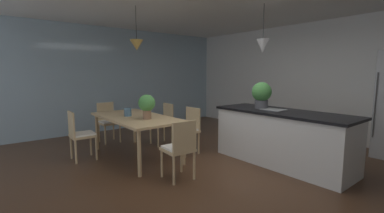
% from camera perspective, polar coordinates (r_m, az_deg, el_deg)
% --- Properties ---
extents(ground_plane, '(10.00, 8.40, 0.04)m').
position_cam_1_polar(ground_plane, '(4.27, 7.33, -13.98)').
color(ground_plane, '#4C301E').
extents(wall_back_kitchen, '(10.00, 0.12, 2.70)m').
position_cam_1_polar(wall_back_kitchen, '(6.73, 27.22, 5.01)').
color(wall_back_kitchen, white).
rests_on(wall_back_kitchen, ground_plane).
extents(window_wall_left_glazing, '(0.06, 8.40, 2.70)m').
position_cam_1_polar(window_wall_left_glazing, '(7.39, -15.92, 5.67)').
color(window_wall_left_glazing, '#9EB7C6').
rests_on(window_wall_left_glazing, ground_plane).
extents(dining_table, '(1.94, 0.97, 0.75)m').
position_cam_1_polar(dining_table, '(4.86, -12.09, -2.87)').
color(dining_table, tan).
rests_on(dining_table, ground_plane).
extents(chair_far_right, '(0.42, 0.42, 0.87)m').
position_cam_1_polar(chair_far_right, '(4.99, -0.88, -4.87)').
color(chair_far_right, tan).
rests_on(chair_far_right, ground_plane).
extents(chair_kitchen_end, '(0.43, 0.43, 0.87)m').
position_cam_1_polar(chair_kitchen_end, '(3.78, -2.72, -8.86)').
color(chair_kitchen_end, tan).
rests_on(chair_kitchen_end, ground_plane).
extents(chair_far_left, '(0.42, 0.42, 0.87)m').
position_cam_1_polar(chair_far_left, '(5.69, -6.29, -3.40)').
color(chair_far_left, tan).
rests_on(chair_far_left, ground_plane).
extents(chair_window_end, '(0.41, 0.41, 0.87)m').
position_cam_1_polar(chair_window_end, '(6.11, -17.75, -2.96)').
color(chair_window_end, tan).
rests_on(chair_window_end, ground_plane).
extents(chair_near_left, '(0.42, 0.42, 0.87)m').
position_cam_1_polar(chair_near_left, '(5.00, -23.17, -5.43)').
color(chair_near_left, tan).
rests_on(chair_near_left, ground_plane).
extents(kitchen_island, '(2.29, 0.84, 0.91)m').
position_cam_1_polar(kitchen_island, '(4.67, 18.94, -6.28)').
color(kitchen_island, silver).
rests_on(kitchen_island, ground_plane).
extents(pendant_over_table, '(0.24, 0.24, 0.77)m').
position_cam_1_polar(pendant_over_table, '(4.92, -11.94, 12.94)').
color(pendant_over_table, black).
extents(pendant_over_island_main, '(0.22, 0.22, 0.83)m').
position_cam_1_polar(pendant_over_island_main, '(4.82, 15.12, 12.59)').
color(pendant_over_island_main, black).
extents(potted_plant_on_island, '(0.34, 0.34, 0.47)m').
position_cam_1_polar(potted_plant_on_island, '(4.80, 14.88, 2.68)').
color(potted_plant_on_island, '#4C4C51').
rests_on(potted_plant_on_island, kitchen_island).
extents(potted_plant_on_table, '(0.29, 0.29, 0.42)m').
position_cam_1_polar(potted_plant_on_table, '(4.52, -9.80, 0.47)').
color(potted_plant_on_table, '#8C664C').
rests_on(potted_plant_on_table, dining_table).
extents(vase_on_dining_table, '(0.13, 0.13, 0.15)m').
position_cam_1_polar(vase_on_dining_table, '(4.90, -13.78, -1.18)').
color(vase_on_dining_table, slate).
rests_on(vase_on_dining_table, dining_table).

